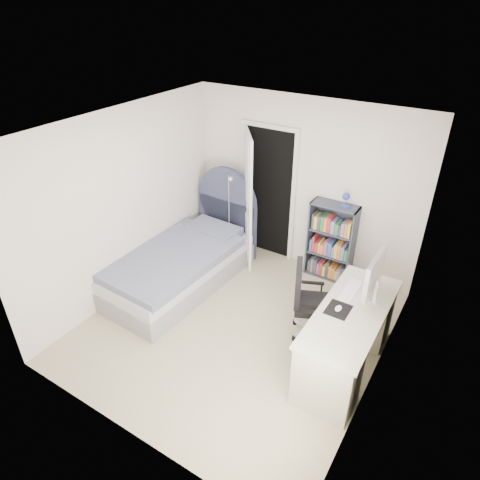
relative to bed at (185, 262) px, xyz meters
The scene contains 8 objects.
room_shell 1.54m from the bed, 21.26° to the right, with size 3.50×3.70×2.60m.
door 1.42m from the bed, 66.53° to the left, with size 0.92×0.68×2.06m.
bed is the anchor object (origin of this frame).
nightstand 1.18m from the bed, 85.03° to the left, with size 0.36×0.36×0.54m.
floor_lamp 0.93m from the bed, 77.17° to the left, with size 0.20×0.20×1.38m.
bookcase 2.10m from the bed, 35.65° to the left, with size 0.65×0.28×1.37m.
desk 2.54m from the bed, ahead, with size 0.65×1.62×1.33m.
office_chair 1.94m from the bed, ahead, with size 0.58×0.58×0.99m.
Camera 1 is at (2.21, -3.44, 3.69)m, focal length 32.00 mm.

